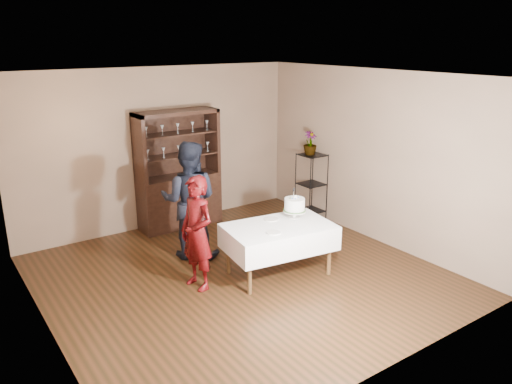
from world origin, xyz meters
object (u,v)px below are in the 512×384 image
Objects in this scene: china_hutch at (179,189)px; woman at (197,233)px; cake at (295,206)px; man at (189,200)px; plant_etagere at (311,184)px; cake_table at (279,237)px; potted_plant at (310,143)px.

woman is (-0.83, -2.17, 0.09)m from china_hutch.
china_hutch reaches higher than cake.
man reaches higher than cake.
plant_etagere reaches higher than cake_table.
man is at bearing -109.64° from china_hutch.
plant_etagere is 2.70× the size of cake.
china_hutch reaches higher than plant_etagere.
woman reaches higher than cake_table.
man is 2.54m from potted_plant.
china_hutch is at bearing 153.17° from plant_etagere.
china_hutch is at bearing 152.94° from potted_plant.
cake_table is (0.26, -2.48, -0.12)m from china_hutch.
woman is (-1.08, 0.31, 0.21)m from cake_table.
cake is (-1.45, -1.31, 0.24)m from plant_etagere.
man is at bearing -175.25° from potted_plant.
woman is at bearing 172.70° from cake.
woman is 1.47m from cake.
man is (-2.52, -0.19, 0.22)m from plant_etagere.
china_hutch reaches higher than cake_table.
china_hutch is at bearing 95.92° from cake_table.
cake_table is at bearing 157.63° from man.
woman is at bearing -158.40° from potted_plant.
potted_plant reaches higher than woman.
man is at bearing -175.63° from plant_etagere.
man is 4.26× the size of potted_plant.
man reaches higher than potted_plant.
man is (-0.70, 1.24, 0.33)m from cake_table.
plant_etagere is 3.12m from woman.
man is (0.38, 0.93, 0.12)m from woman.
cake is 1.08× the size of potted_plant.
plant_etagere is at bearing -15.64° from potted_plant.
cake_table is (-1.82, -1.43, -0.10)m from plant_etagere.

